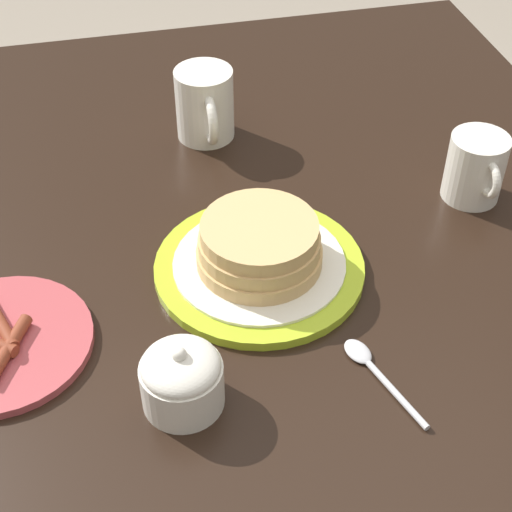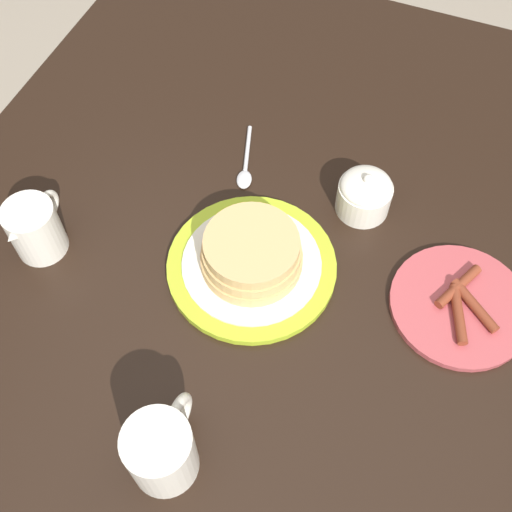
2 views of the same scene
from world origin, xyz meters
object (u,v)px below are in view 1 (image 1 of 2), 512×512
Objects in this scene: coffee_mug at (205,104)px; sugar_bowl at (182,378)px; creamer_pitcher at (475,166)px; pancake_plate at (259,255)px; spoon at (372,368)px; side_plate_bacon at (1,342)px.

sugar_bowl is at bearing -13.15° from coffee_mug.
creamer_pitcher is 0.49m from sugar_bowl.
sugar_bowl reaches higher than pancake_plate.
coffee_mug is 0.38m from creamer_pitcher.
spoon is (0.01, 0.20, -0.03)m from sugar_bowl.
side_plate_bacon is 1.70× the size of creamer_pitcher.
pancake_plate reaches higher than spoon.
creamer_pitcher reaches higher than sugar_bowl.
coffee_mug reaches higher than spoon.
sugar_bowl is (0.25, -0.42, -0.01)m from creamer_pitcher.
creamer_pitcher is at bearing 104.97° from pancake_plate.
spoon is at bearing 25.22° from pancake_plate.
side_plate_bacon is 0.39m from spoon.
pancake_plate is 3.00× the size of sugar_bowl.
pancake_plate is 0.19m from spoon.
pancake_plate is 2.10× the size of coffee_mug.
sugar_bowl is at bearing -35.13° from pancake_plate.
side_plate_bacon is 1.67× the size of coffee_mug.
pancake_plate is at bearing 144.87° from sugar_bowl.
spoon is at bearing 88.52° from sugar_bowl.
spoon is (0.17, 0.08, -0.02)m from pancake_plate.
side_plate_bacon is at bearing -77.62° from creamer_pitcher.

